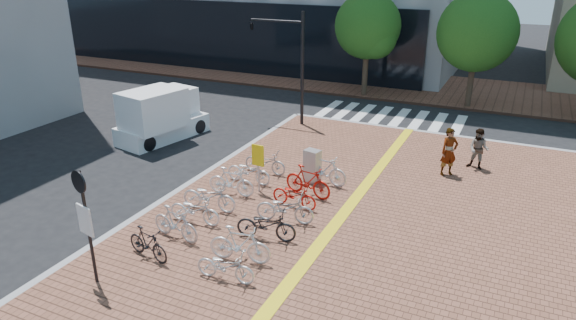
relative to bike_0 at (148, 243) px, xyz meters
The scene contains 27 objects.
ground 3.20m from the bike_0, 49.51° to the left, with size 120.00×120.00×0.00m, color black.
kerb_west 3.31m from the bike_0, 126.91° to the right, with size 0.25×34.00×0.15m, color gray.
kerb_north 15.25m from the bike_0, 70.70° to the left, with size 14.00×0.25×0.15m, color gray.
far_sidewalk 23.48m from the bike_0, 85.02° to the left, with size 70.00×8.00×0.15m, color brown.
crosswalk 16.59m from the bike_0, 81.20° to the left, with size 7.50×4.00×0.01m.
street_trees 21.35m from the bike_0, 70.36° to the left, with size 16.20×4.60×6.35m.
bike_0 is the anchor object (origin of this frame).
bike_1 1.19m from the bike_0, 87.35° to the left, with size 0.48×1.71×1.03m, color silver.
bike_2 2.23m from the bike_0, 89.67° to the left, with size 0.61×1.74×0.91m, color silver.
bike_3 3.17m from the bike_0, 91.21° to the left, with size 0.66×1.90×1.00m, color silver.
bike_4 4.45m from the bike_0, 89.93° to the left, with size 0.48×1.71×1.03m, color white.
bike_5 5.63m from the bike_0, 89.54° to the left, with size 0.61×1.76×0.92m, color white.
bike_6 6.71m from the bike_0, 88.59° to the left, with size 0.61×1.74×0.91m, color #AFAFB4.
bike_7 2.49m from the bike_0, ahead, with size 0.57×1.62×0.85m, color silver.
bike_8 2.56m from the bike_0, 21.20° to the left, with size 0.50×1.77×1.06m, color silver.
bike_9 3.39m from the bike_0, 42.69° to the left, with size 0.63×1.81×0.95m, color black.
bike_10 4.31m from the bike_0, 53.85° to the left, with size 0.65×1.86×0.98m, color #B3B3B8.
bike_11 5.15m from the bike_0, 62.61° to the left, with size 0.57×1.64×0.86m, color red.
bike_12 6.04m from the bike_0, 66.11° to the left, with size 0.52×1.83×1.10m, color #A8140C.
bike_13 7.20m from the bike_0, 69.04° to the left, with size 0.53×1.87×1.12m, color silver.
pedestrian_a 11.56m from the bike_0, 55.47° to the left, with size 0.68×0.44×1.86m, color gray.
pedestrian_b 13.01m from the bike_0, 54.74° to the left, with size 0.79×0.62×1.63m, color #535B6A.
utility_box 7.06m from the bike_0, 72.66° to the left, with size 0.56×0.41×1.23m, color #AAAAAF.
yellow_sign 5.21m from the bike_0, 81.80° to the left, with size 0.48×0.13×1.78m.
notice_sign 2.19m from the bike_0, 108.66° to the right, with size 0.57×0.20×3.14m.
traffic_light_pole 13.58m from the bike_0, 100.04° to the left, with size 2.92×1.13×5.44m.
box_truck 10.63m from the bike_0, 125.98° to the left, with size 2.67×4.54×2.46m.
Camera 1 is at (6.65, -11.84, 8.00)m, focal length 32.00 mm.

